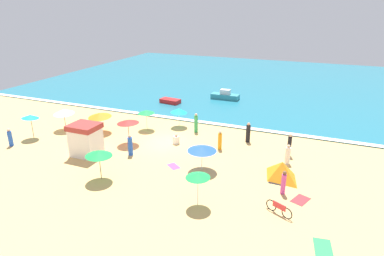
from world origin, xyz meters
The scene contains 30 objects.
ground_plane centered at (0.00, 0.00, 0.00)m, with size 60.00×60.00×0.00m, color #E5B26B.
ocean_water centered at (0.00, 28.00, 0.05)m, with size 60.00×44.00×0.10m, color teal.
wave_breaker_foam centered at (0.00, 6.30, 0.10)m, with size 57.00×0.70×0.01m, color white.
lifeguard_cabana centered at (-4.64, -4.64, 1.36)m, with size 2.30×2.01×2.66m.
beach_umbrella_0 centered at (-11.68, -3.53, 2.06)m, with size 2.15×2.15×2.30m.
beach_umbrella_1 centered at (-10.46, -0.68, 1.85)m, with size 2.06×2.08×2.16m.
beach_umbrella_2 centered at (-2.76, -1.26, 2.05)m, with size 2.09×2.08×2.25m.
beach_umbrella_3 centered at (-6.79, 0.08, 1.73)m, with size 2.30×2.32×2.01m.
beach_umbrella_4 centered at (-0.43, 4.37, 1.68)m, with size 1.84×1.82×1.95m.
beach_umbrella_5 centered at (-3.05, 2.43, 1.81)m, with size 1.72×1.72×1.97m.
beach_umbrella_6 centered at (5.02, -3.50, 1.73)m, with size 2.89×2.89×1.92m.
beach_umbrella_7 centered at (-1.07, -7.54, 2.01)m, with size 2.46×2.45×2.26m.
beach_umbrella_8 centered at (6.43, -7.91, 2.05)m, with size 2.10×2.10×2.24m.
beach_tent centered at (10.72, -2.50, 0.63)m, with size 2.92×2.88×1.26m.
parked_bicycle centered at (11.23, -7.02, 0.38)m, with size 1.65×0.87×0.76m.
beachgoer_0 centered at (11.11, -4.61, 0.79)m, with size 0.40×0.40×1.65m.
beachgoer_1 centered at (1.73, 3.55, 0.90)m, with size 0.48×0.48×1.90m.
beachgoer_2 centered at (-11.97, -5.71, 0.75)m, with size 0.45×0.45×1.61m.
beachgoer_3 centered at (6.94, 3.06, 0.86)m, with size 0.53×0.53×1.85m.
beachgoer_4 centered at (1.18, 0.21, 0.40)m, with size 0.57×0.57×0.94m.
beachgoer_5 centered at (10.80, -0.03, 0.73)m, with size 0.56×0.56×1.59m.
beachgoer_6 centered at (10.71, 1.52, 0.93)m, with size 0.44×0.44×1.92m.
beachgoer_7 centered at (-1.29, -3.33, 0.82)m, with size 0.43×0.43×1.77m.
beachgoer_8 centered at (5.11, 0.57, 0.81)m, with size 0.42×0.42×1.70m.
beach_towel_0 centered at (12.29, -4.97, 0.01)m, with size 1.25×1.49×0.01m.
beach_towel_1 centered at (2.84, -3.84, 0.01)m, with size 1.27×1.17×0.01m.
beach_towel_2 centered at (13.80, -9.23, 0.01)m, with size 1.13×1.81×0.01m.
beach_towel_3 centered at (10.55, -3.24, 0.01)m, with size 1.09×0.83×0.01m.
small_boat_0 centered at (-4.86, 11.39, 0.35)m, with size 2.58×1.53×0.50m.
small_boat_1 centered at (0.92, 15.74, 0.53)m, with size 3.59×1.39×1.25m.
Camera 1 is at (12.83, -24.30, 11.67)m, focal length 31.03 mm.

